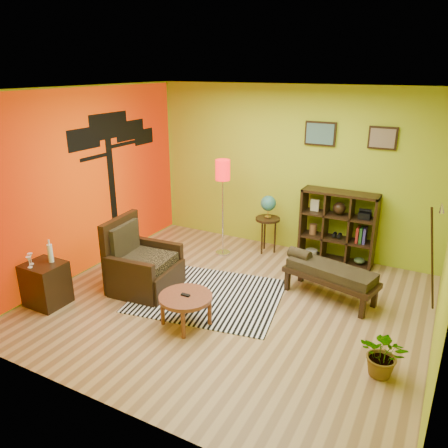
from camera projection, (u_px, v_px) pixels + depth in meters
The scene contains 11 objects.
ground at pixel (231, 303), 5.97m from camera, with size 5.00×5.00×0.00m, color #A88354.
room_shell at pixel (225, 174), 5.41m from camera, with size 5.04×4.54×2.82m.
zebra_rug at pixel (208, 295), 6.16m from camera, with size 1.99×1.59×0.01m, color white.
coffee_table at pixel (186, 300), 5.37m from camera, with size 0.66×0.66×0.43m.
armchair at pixel (141, 268), 6.28m from camera, with size 0.94×0.94×1.05m.
side_cabinet at pixel (46, 283), 5.87m from camera, with size 0.50×0.46×0.91m.
floor_lamp at pixel (223, 179), 7.11m from camera, with size 0.25×0.25×1.64m.
globe_table at pixel (268, 210), 7.38m from camera, with size 0.42×0.42×1.02m.
cube_shelf at pixel (338, 228), 7.05m from camera, with size 1.20×0.35×1.20m.
bench at pixel (328, 272), 6.01m from camera, with size 1.36×0.75×0.60m.
potted_plant at pixel (384, 359), 4.51m from camera, with size 0.47×0.52×0.41m, color #26661E.
Camera 1 is at (2.38, -4.67, 3.05)m, focal length 35.00 mm.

